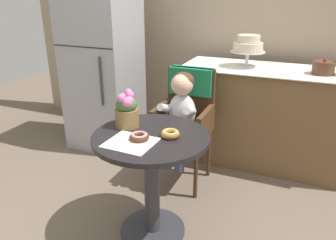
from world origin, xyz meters
TOP-DOWN VIEW (x-y plane):
  - ground_plane at (0.00, 0.00)m, footprint 8.00×8.00m
  - back_wall at (0.00, 1.85)m, footprint 4.80×0.10m
  - cafe_table at (0.00, 0.00)m, footprint 0.72×0.72m
  - wicker_chair at (-0.04, 0.76)m, footprint 0.42×0.45m
  - seated_child at (-0.04, 0.60)m, footprint 0.27×0.32m
  - paper_napkin at (-0.06, -0.14)m, footprint 0.28×0.26m
  - donut_front at (0.12, 0.02)m, footprint 0.11×0.11m
  - donut_mid at (-0.03, -0.09)m, footprint 0.12×0.12m
  - flower_vase at (-0.19, 0.06)m, footprint 0.15×0.15m
  - display_counter at (0.55, 1.30)m, footprint 1.56×0.62m
  - tiered_cake_stand at (0.32, 1.30)m, footprint 0.30×0.30m
  - round_layer_cake at (0.94, 1.26)m, footprint 0.17×0.17m
  - refrigerator at (-1.05, 1.10)m, footprint 0.64×0.63m

SIDE VIEW (x-z plane):
  - ground_plane at x=0.00m, z-range 0.00..0.00m
  - display_counter at x=0.55m, z-range 0.00..0.90m
  - cafe_table at x=0.00m, z-range 0.15..0.87m
  - wicker_chair at x=-0.04m, z-range 0.16..1.12m
  - seated_child at x=-0.04m, z-range 0.31..1.04m
  - paper_napkin at x=-0.06m, z-range 0.72..0.72m
  - donut_front at x=0.12m, z-range 0.72..0.76m
  - donut_mid at x=-0.03m, z-range 0.72..0.76m
  - flower_vase at x=-0.19m, z-range 0.72..0.96m
  - refrigerator at x=-1.05m, z-range 0.00..1.70m
  - round_layer_cake at x=0.94m, z-range 0.89..1.02m
  - tiered_cake_stand at x=0.32m, z-range 0.95..1.22m
  - back_wall at x=0.00m, z-range 0.00..2.70m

